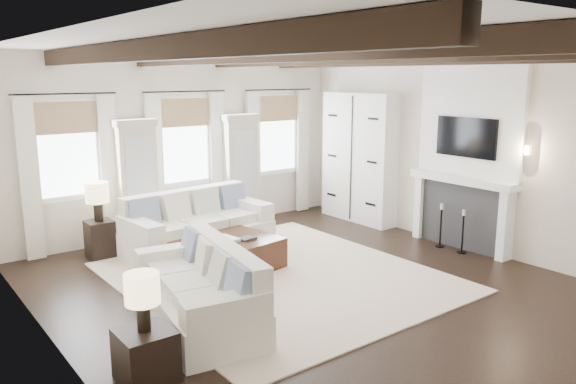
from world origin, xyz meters
TOP-DOWN VIEW (x-y plane):
  - ground at (0.00, 0.00)m, footprint 7.50×7.50m
  - room_shell at (0.75, 0.90)m, footprint 6.54×7.54m
  - area_rug at (-0.14, 0.70)m, footprint 4.03×4.47m
  - sofa_back at (-0.50, 2.42)m, footprint 2.41×1.25m
  - sofa_left at (-1.72, 0.03)m, footprint 1.31×2.28m
  - ottoman at (-0.74, 1.35)m, footprint 1.92×1.36m
  - tray at (-0.69, 1.37)m, footprint 0.55×0.45m
  - book_lower at (-0.88, 1.32)m, footprint 0.29×0.24m
  - book_upper at (-0.80, 1.37)m, footprint 0.24×0.20m
  - book_loose at (-0.30, 1.24)m, footprint 0.26×0.21m
  - side_table_front at (-2.76, -0.76)m, footprint 0.50×0.50m
  - lamp_front at (-2.76, -0.76)m, footprint 0.33×0.33m
  - side_table_back at (-1.83, 3.13)m, footprint 0.40×0.40m
  - lamp_back at (-1.83, 3.13)m, footprint 0.36×0.36m
  - candlestick_near at (2.90, -0.21)m, footprint 0.15×0.15m
  - candlestick_far at (2.90, 0.22)m, footprint 0.15×0.15m

SIDE VIEW (x-z plane):
  - ground at x=0.00m, z-range 0.00..0.00m
  - area_rug at x=-0.14m, z-range 0.00..0.02m
  - ottoman at x=-0.74m, z-range 0.00..0.47m
  - side_table_front at x=-2.76m, z-range 0.00..0.50m
  - side_table_back at x=-1.83m, z-range 0.00..0.59m
  - candlestick_near at x=2.90m, z-range -0.06..0.66m
  - candlestick_far at x=2.90m, z-range -0.06..0.67m
  - sofa_left at x=-1.72m, z-range -0.09..0.83m
  - sofa_back at x=-0.50m, z-range -0.10..0.90m
  - book_loose at x=-0.30m, z-range 0.47..0.50m
  - tray at x=-0.69m, z-range 0.47..0.51m
  - book_lower at x=-0.88m, z-range 0.51..0.55m
  - book_upper at x=-0.80m, z-range 0.55..0.58m
  - lamp_front at x=-2.76m, z-range 0.60..1.16m
  - lamp_back at x=-1.83m, z-range 0.70..1.32m
  - room_shell at x=0.75m, z-range 0.28..3.50m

